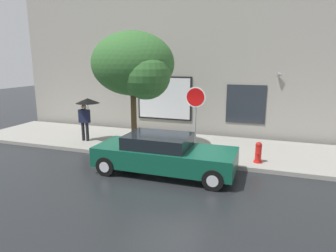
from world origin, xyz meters
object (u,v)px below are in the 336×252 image
object	(u,v)px
pedestrian_with_umbrella	(87,107)
street_tree	(135,66)
stop_sign	(195,108)
parked_car	(164,154)
fire_hydrant	(258,152)

from	to	relation	value
pedestrian_with_umbrella	street_tree	bearing A→B (deg)	-9.83
pedestrian_with_umbrella	stop_sign	distance (m)	5.07
parked_car	street_tree	world-z (taller)	street_tree
stop_sign	street_tree	bearing A→B (deg)	178.70
street_tree	fire_hydrant	bearing A→B (deg)	-1.04
pedestrian_with_umbrella	stop_sign	xyz separation A→B (m)	(5.04, -0.51, 0.30)
pedestrian_with_umbrella	street_tree	distance (m)	3.19
fire_hydrant	stop_sign	size ratio (longest dim) A/B	0.29
fire_hydrant	street_tree	world-z (taller)	street_tree
stop_sign	fire_hydrant	bearing A→B (deg)	-0.78
fire_hydrant	parked_car	bearing A→B (deg)	-150.10
parked_car	stop_sign	distance (m)	2.28
parked_car	pedestrian_with_umbrella	world-z (taller)	pedestrian_with_umbrella
pedestrian_with_umbrella	stop_sign	world-z (taller)	stop_sign
pedestrian_with_umbrella	stop_sign	size ratio (longest dim) A/B	0.74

